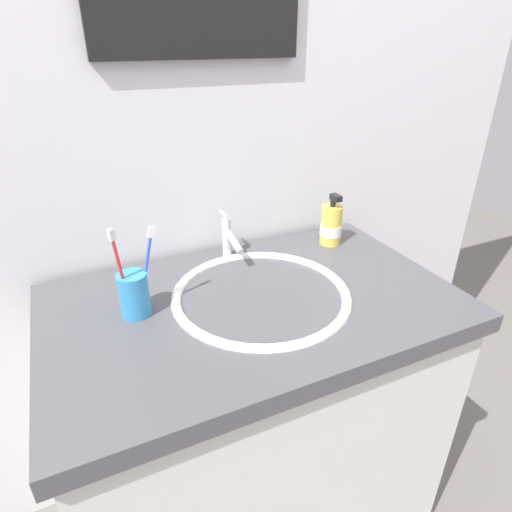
% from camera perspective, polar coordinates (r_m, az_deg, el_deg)
% --- Properties ---
extents(tiled_wall_back, '(2.15, 0.04, 2.40)m').
position_cam_1_polar(tiled_wall_back, '(1.16, -7.46, 18.63)').
color(tiled_wall_back, silver).
rests_on(tiled_wall_back, ground).
extents(vanity_counter, '(0.95, 0.58, 0.82)m').
position_cam_1_polar(vanity_counter, '(1.27, -0.20, -21.40)').
color(vanity_counter, silver).
rests_on(vanity_counter, ground).
extents(sink_basin, '(0.43, 0.43, 0.13)m').
position_cam_1_polar(sink_basin, '(1.05, 0.70, -7.32)').
color(sink_basin, white).
rests_on(sink_basin, vanity_counter).
extents(faucet, '(0.02, 0.14, 0.13)m').
position_cam_1_polar(faucet, '(1.16, -3.67, 2.40)').
color(faucet, silver).
rests_on(faucet, sink_basin).
extents(toothbrush_cup, '(0.06, 0.06, 0.10)m').
position_cam_1_polar(toothbrush_cup, '(0.97, -15.92, -4.96)').
color(toothbrush_cup, '#338CCC').
rests_on(toothbrush_cup, vanity_counter).
extents(toothbrush_red, '(0.03, 0.03, 0.21)m').
position_cam_1_polar(toothbrush_red, '(0.92, -17.63, -1.66)').
color(toothbrush_red, red).
rests_on(toothbrush_red, toothbrush_cup).
extents(toothbrush_blue, '(0.06, 0.01, 0.20)m').
position_cam_1_polar(toothbrush_blue, '(0.94, -14.38, -1.12)').
color(toothbrush_blue, blue).
rests_on(toothbrush_blue, toothbrush_cup).
extents(soap_dispenser, '(0.06, 0.06, 0.15)m').
position_cam_1_polar(soap_dispenser, '(1.27, 9.96, 4.04)').
color(soap_dispenser, '#DBCC4C').
rests_on(soap_dispenser, vanity_counter).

